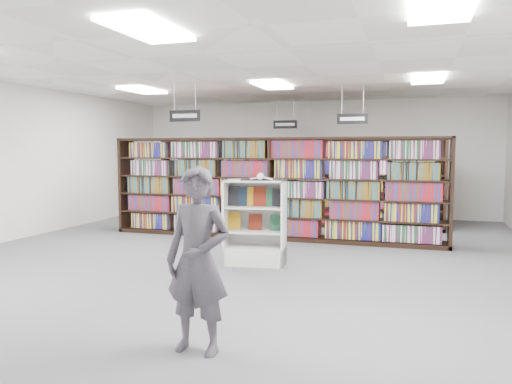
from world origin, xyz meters
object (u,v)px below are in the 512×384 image
(bookshelf_row_near, at_px, (272,188))
(open_book, at_px, (261,178))
(endcap_display, at_px, (255,235))
(shopper, at_px, (198,260))

(bookshelf_row_near, bearing_deg, open_book, -78.60)
(endcap_display, relative_size, open_book, 1.89)
(shopper, bearing_deg, open_book, 99.96)
(bookshelf_row_near, distance_m, endcap_display, 2.42)
(bookshelf_row_near, distance_m, shopper, 5.91)
(endcap_display, bearing_deg, open_book, -20.43)
(open_book, bearing_deg, endcap_display, 152.35)
(bookshelf_row_near, height_order, endcap_display, bookshelf_row_near)
(endcap_display, height_order, open_book, open_book)
(open_book, xyz_separation_m, shopper, (0.47, -3.49, -0.55))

